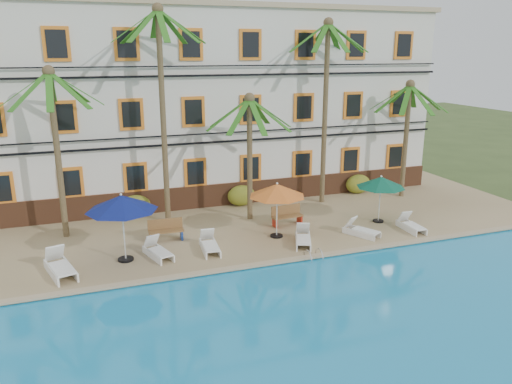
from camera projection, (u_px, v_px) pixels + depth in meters
name	position (u px, v px, depth m)	size (l,w,h in m)	color
ground	(272.00, 259.00, 20.27)	(100.00, 100.00, 0.00)	#384C23
pool_deck	(235.00, 219.00, 24.77)	(30.00, 12.00, 0.25)	tan
swimming_pool	(363.00, 351.00, 13.90)	(26.00, 12.00, 0.20)	#1A8BC6
pool_coping	(280.00, 261.00, 19.38)	(30.00, 0.35, 0.06)	tan
hotel_building	(208.00, 103.00, 27.84)	(25.40, 6.44, 10.22)	silver
palm_a	(55.00, 129.00, 20.78)	(4.13, 4.13, 7.36)	brown
palm_b	(162.00, 91.00, 22.26)	(4.13, 4.13, 9.90)	brown
palm_c	(250.00, 138.00, 23.30)	(4.13, 4.13, 6.07)	brown
palm_d	(326.00, 90.00, 25.48)	(4.13, 4.13, 9.51)	brown
palm_e	(407.00, 122.00, 27.07)	(4.13, 4.13, 6.44)	brown
shrub_left	(135.00, 206.00, 24.53)	(1.50, 0.90, 1.10)	#2A5B1A
shrub_mid	(241.00, 196.00, 26.30)	(1.50, 0.90, 1.10)	#2A5B1A
shrub_right	(358.00, 184.00, 28.58)	(1.50, 0.90, 1.10)	#2A5B1A
umbrella_blue	(122.00, 203.00, 18.90)	(2.74, 2.74, 2.74)	black
umbrella_red	(277.00, 191.00, 21.45)	(2.48, 2.48, 2.48)	black
umbrella_green	(381.00, 182.00, 23.42)	(2.29, 2.29, 2.30)	black
lounger_a	(60.00, 266.00, 18.24)	(1.25, 2.18, 0.97)	white
lounger_b	(158.00, 251.00, 19.79)	(1.07, 1.81, 0.81)	white
lounger_c	(210.00, 245.00, 20.40)	(0.76, 1.79, 0.83)	white
lounger_d	(303.00, 238.00, 21.13)	(1.24, 1.83, 0.82)	white
lounger_e	(361.00, 230.00, 22.12)	(1.29, 1.73, 0.78)	white
lounger_f	(411.00, 225.00, 22.76)	(0.66, 1.68, 0.78)	white
bench_left	(166.00, 230.00, 21.51)	(1.52, 0.55, 0.93)	olive
bench_right	(287.00, 215.00, 23.42)	(1.53, 0.58, 0.93)	olive
pool_ladder	(314.00, 258.00, 19.74)	(0.54, 0.74, 0.74)	silver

